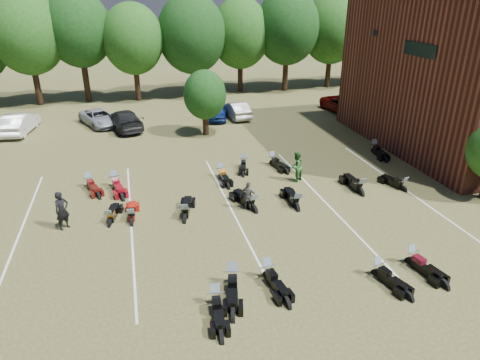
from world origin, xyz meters
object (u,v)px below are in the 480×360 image
object	(u,v)px
person_green	(296,167)
motorcycle_14	(90,187)
person_grey	(249,196)
motorcycle_7	(132,224)
person_black	(62,211)
car_4	(217,112)
motorcycle_3	(233,285)

from	to	relation	value
person_green	motorcycle_14	xyz separation A→B (m)	(-11.62, 2.14, -0.90)
person_grey	motorcycle_7	size ratio (longest dim) A/B	0.71
person_black	person_grey	world-z (taller)	person_black
person_grey	car_4	bearing A→B (deg)	-57.10
person_green	motorcycle_14	distance (m)	11.85
motorcycle_7	person_grey	bearing A→B (deg)	-176.57
person_black	person_grey	size ratio (longest dim) A/B	1.21
person_green	car_4	bearing A→B (deg)	-118.45
motorcycle_14	motorcycle_3	bearing A→B (deg)	-81.08
person_grey	motorcycle_3	bearing A→B (deg)	107.95
person_green	motorcycle_3	bearing A→B (deg)	19.47
person_black	motorcycle_7	bearing A→B (deg)	-45.04
car_4	person_grey	xyz separation A→B (m)	(-1.86, -16.54, 0.11)
person_black	motorcycle_3	world-z (taller)	person_black
person_green	person_black	bearing A→B (deg)	-25.21
car_4	motorcycle_3	bearing A→B (deg)	-87.19
motorcycle_7	motorcycle_14	bearing A→B (deg)	-61.75
person_green	motorcycle_3	world-z (taller)	person_green
car_4	person_grey	size ratio (longest dim) A/B	2.52
person_grey	motorcycle_14	size ratio (longest dim) A/B	0.70
car_4	person_green	xyz separation A→B (m)	(1.76, -13.86, 0.24)
motorcycle_3	motorcycle_14	xyz separation A→B (m)	(-5.76, 10.56, 0.00)
car_4	motorcycle_14	bearing A→B (deg)	-116.83
person_black	motorcycle_3	distance (m)	9.06
car_4	motorcycle_3	size ratio (longest dim) A/B	1.63
person_black	car_4	bearing A→B (deg)	18.03
car_4	person_green	distance (m)	13.98
car_4	motorcycle_3	xyz separation A→B (m)	(-4.11, -22.29, -0.67)
car_4	person_grey	distance (m)	16.65
person_black	person_grey	bearing A→B (deg)	-40.83
person_grey	motorcycle_7	bearing A→B (deg)	39.15
person_grey	motorcycle_14	distance (m)	9.38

